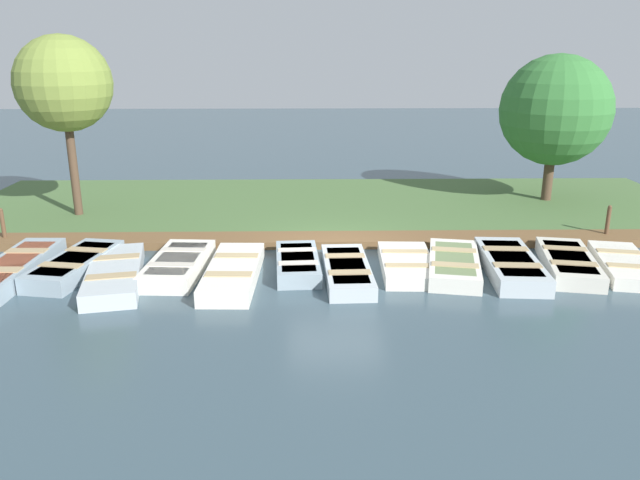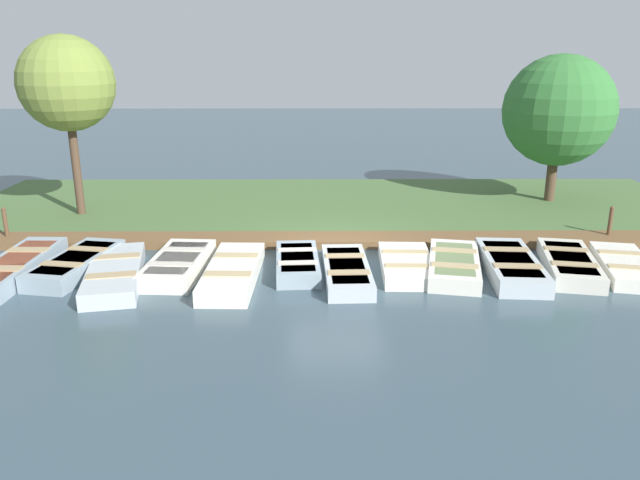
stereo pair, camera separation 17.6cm
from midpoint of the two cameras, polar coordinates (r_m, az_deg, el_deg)
ground_plane at (r=16.15m, az=1.84°, el=-1.67°), size 80.00×80.00×0.00m
shore_bank at (r=20.91m, az=1.31°, el=3.07°), size 8.00×24.00×0.20m
dock_walkway at (r=17.28m, az=1.69°, el=-0.00°), size 1.05×22.25×0.21m
rowboat_0 at (r=16.51m, az=-25.76°, el=-2.22°), size 3.61×1.13×0.44m
rowboat_1 at (r=16.17m, az=-21.13°, el=-2.06°), size 3.18×1.60×0.43m
rowboat_2 at (r=15.28m, az=-17.94°, el=-2.88°), size 3.66×1.84×0.40m
rowboat_3 at (r=15.45m, az=-12.50°, el=-2.17°), size 2.98×1.40×0.42m
rowboat_4 at (r=14.73m, az=-7.65°, el=-2.90°), size 3.44×1.23×0.40m
rowboat_5 at (r=15.23m, az=-1.75°, el=-2.11°), size 2.66×1.16×0.38m
rowboat_6 at (r=14.74m, az=2.79°, el=-2.82°), size 3.12×1.14×0.37m
rowboat_7 at (r=15.35m, az=8.25°, el=-2.23°), size 2.79×1.34×0.33m
rowboat_8 at (r=15.46m, az=12.48°, el=-2.21°), size 3.19×1.75×0.39m
rowboat_9 at (r=15.70m, az=17.36°, el=-2.22°), size 3.33×1.43×0.43m
rowboat_10 at (r=16.37m, az=22.13°, el=-2.01°), size 3.21×1.71×0.39m
rowboat_11 at (r=16.83m, az=26.37°, el=-2.14°), size 3.07×1.70×0.34m
mooring_post_near at (r=19.20m, az=-26.56°, el=1.21°), size 0.11×0.11×1.04m
mooring_post_far at (r=19.13m, az=25.23°, el=1.33°), size 0.11×0.11×1.04m
park_tree_far_left at (r=20.44m, az=-21.94°, el=13.08°), size 2.83×2.83×5.60m
park_tree_left at (r=22.32m, az=21.21°, el=10.96°), size 3.62×3.62×5.04m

